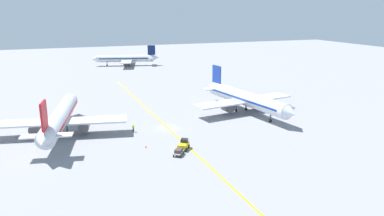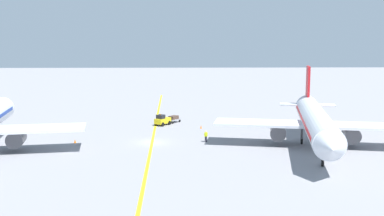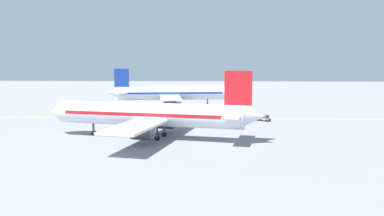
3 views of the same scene
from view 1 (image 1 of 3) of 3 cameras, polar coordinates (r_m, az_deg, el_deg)
name	(u,v)px [view 1 (image 1 of 3)]	position (r m, az deg, el deg)	size (l,w,h in m)	color
ground_plane	(168,128)	(85.30, -3.73, -3.05)	(400.00, 400.00, 0.00)	gray
apron_yellow_centreline	(168,128)	(85.30, -3.73, -3.05)	(0.40, 120.00, 0.01)	yellow
airplane_at_gate	(60,118)	(84.39, -19.51, -1.46)	(28.48, 35.35, 10.60)	silver
airplane_adjacent_stand	(245,99)	(97.81, 8.09, 1.42)	(28.47, 35.48, 10.60)	silver
airplane_distant_taxiing	(126,59)	(182.71, -10.03, 7.42)	(31.58, 25.57, 9.54)	silver
baggage_tug_white	(184,145)	(72.29, -1.27, -5.60)	(2.98, 3.31, 2.11)	gold
baggage_cart_trailing	(179,151)	(69.40, -2.06, -6.62)	(2.66, 2.93, 1.24)	gray
ground_crew_worker	(133,128)	(83.18, -8.94, -3.01)	(0.51, 0.38, 1.68)	#23232D
traffic_cone_near_nose	(146,146)	(73.71, -7.05, -5.83)	(0.32, 0.32, 0.55)	orange
traffic_cone_mid_apron	(213,122)	(88.96, 3.19, -2.10)	(0.32, 0.32, 0.55)	orange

